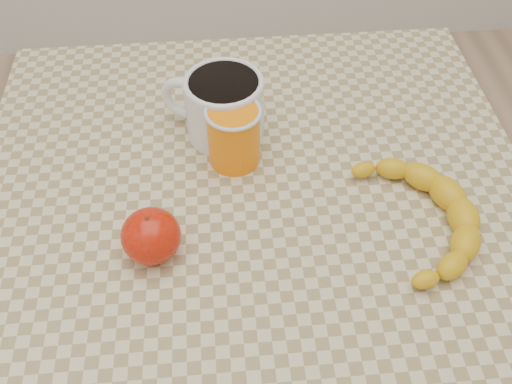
{
  "coord_description": "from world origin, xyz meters",
  "views": [
    {
      "loc": [
        -0.04,
        -0.51,
        1.35
      ],
      "look_at": [
        0.0,
        0.0,
        0.77
      ],
      "focal_mm": 40.0,
      "sensor_mm": 36.0,
      "label": 1
    }
  ],
  "objects": [
    {
      "name": "orange_juice_glass",
      "position": [
        -0.02,
        0.09,
        0.8
      ],
      "size": [
        0.08,
        0.08,
        0.09
      ],
      "color": "orange",
      "rests_on": "table"
    },
    {
      "name": "banana",
      "position": [
        0.21,
        -0.06,
        0.77
      ],
      "size": [
        0.19,
        0.26,
        0.04
      ],
      "primitive_type": null,
      "rotation": [
        0.0,
        0.0,
        0.02
      ],
      "color": "gold",
      "rests_on": "table"
    },
    {
      "name": "table",
      "position": [
        0.0,
        0.0,
        0.66
      ],
      "size": [
        0.8,
        0.8,
        0.75
      ],
      "color": "beige",
      "rests_on": "ground"
    },
    {
      "name": "apple",
      "position": [
        -0.14,
        -0.07,
        0.78
      ],
      "size": [
        0.1,
        0.1,
        0.07
      ],
      "color": "#A81005",
      "rests_on": "table"
    },
    {
      "name": "coffee_mug",
      "position": [
        -0.04,
        0.15,
        0.8
      ],
      "size": [
        0.18,
        0.16,
        0.1
      ],
      "color": "white",
      "rests_on": "table"
    }
  ]
}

